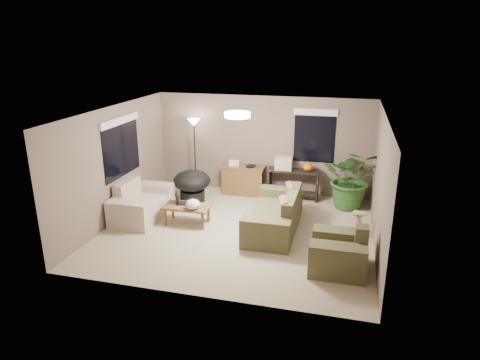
% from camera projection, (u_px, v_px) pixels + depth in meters
% --- Properties ---
extents(room_shell, '(5.50, 5.50, 5.50)m').
position_uv_depth(room_shell, '(238.00, 174.00, 8.61)').
color(room_shell, tan).
rests_on(room_shell, ground).
extents(main_sofa, '(0.95, 2.20, 0.85)m').
position_uv_depth(main_sofa, '(276.00, 216.00, 8.97)').
color(main_sofa, '#47432A').
rests_on(main_sofa, ground).
extents(throw_pillows, '(0.35, 1.40, 0.47)m').
position_uv_depth(throw_pillows, '(289.00, 202.00, 8.80)').
color(throw_pillows, '#8C7251').
rests_on(throw_pillows, main_sofa).
extents(loveseat, '(0.90, 1.60, 0.85)m').
position_uv_depth(loveseat, '(141.00, 205.00, 9.58)').
color(loveseat, beige).
rests_on(loveseat, ground).
extents(armchair, '(0.95, 1.00, 0.85)m').
position_uv_depth(armchair, '(339.00, 253.00, 7.42)').
color(armchair, '#4D4C2E').
rests_on(armchair, ground).
extents(coffee_table, '(1.00, 0.55, 0.42)m').
position_uv_depth(coffee_table, '(187.00, 208.00, 9.21)').
color(coffee_table, brown).
rests_on(coffee_table, ground).
extents(laptop, '(0.41, 0.31, 0.24)m').
position_uv_depth(laptop, '(181.00, 201.00, 9.31)').
color(laptop, black).
rests_on(laptop, coffee_table).
extents(plastic_bag, '(0.33, 0.31, 0.22)m').
position_uv_depth(plastic_bag, '(193.00, 204.00, 8.98)').
color(plastic_bag, white).
rests_on(plastic_bag, coffee_table).
extents(desk, '(1.10, 0.50, 0.75)m').
position_uv_depth(desk, '(243.00, 180.00, 11.01)').
color(desk, brown).
rests_on(desk, ground).
extents(desk_papers, '(0.71, 0.30, 0.12)m').
position_uv_depth(desk_papers, '(238.00, 164.00, 10.90)').
color(desk_papers, silver).
rests_on(desk_papers, desk).
extents(console_table, '(1.30, 0.40, 0.75)m').
position_uv_depth(console_table, '(293.00, 182.00, 10.66)').
color(console_table, black).
rests_on(console_table, ground).
extents(pumpkin, '(0.28, 0.28, 0.20)m').
position_uv_depth(pumpkin, '(308.00, 167.00, 10.45)').
color(pumpkin, orange).
rests_on(pumpkin, console_table).
extents(cardboard_box, '(0.41, 0.31, 0.31)m').
position_uv_depth(cardboard_box, '(284.00, 163.00, 10.57)').
color(cardboard_box, beige).
rests_on(cardboard_box, console_table).
extents(papasan_chair, '(1.08, 1.08, 0.80)m').
position_uv_depth(papasan_chair, '(192.00, 184.00, 10.43)').
color(papasan_chair, black).
rests_on(papasan_chair, ground).
extents(floor_lamp, '(0.32, 0.32, 1.91)m').
position_uv_depth(floor_lamp, '(194.00, 131.00, 10.86)').
color(floor_lamp, black).
rests_on(floor_lamp, ground).
extents(ceiling_fixture, '(0.50, 0.50, 0.10)m').
position_uv_depth(ceiling_fixture, '(237.00, 115.00, 8.24)').
color(ceiling_fixture, white).
rests_on(ceiling_fixture, room_shell).
extents(houseplant, '(1.31, 1.45, 1.13)m').
position_uv_depth(houseplant, '(352.00, 185.00, 10.05)').
color(houseplant, '#2D5923').
rests_on(houseplant, ground).
extents(cat_scratching_post, '(0.32, 0.32, 0.50)m').
position_uv_depth(cat_scratching_post, '(358.00, 226.00, 8.71)').
color(cat_scratching_post, tan).
rests_on(cat_scratching_post, ground).
extents(window_left, '(0.05, 1.56, 1.33)m').
position_uv_depth(window_left, '(121.00, 137.00, 9.37)').
color(window_left, black).
rests_on(window_left, room_shell).
extents(window_back, '(1.06, 0.05, 1.33)m').
position_uv_depth(window_back, '(315.00, 127.00, 10.41)').
color(window_back, black).
rests_on(window_back, room_shell).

